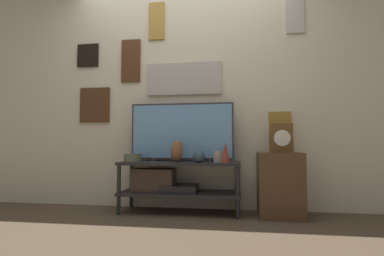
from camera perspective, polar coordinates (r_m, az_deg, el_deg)
name	(u,v)px	position (r m, az deg, el deg)	size (l,w,h in m)	color
ground_plane	(175,218)	(2.91, -3.30, -16.83)	(12.00, 12.00, 0.00)	#4C3D2D
wall_back	(184,86)	(3.40, -1.47, 8.09)	(6.40, 0.08, 2.70)	beige
media_console	(171,180)	(3.12, -4.09, -9.92)	(1.22, 0.41, 0.51)	#232326
television	(182,131)	(3.17, -1.94, -0.64)	(1.09, 0.05, 0.61)	#333338
vase_wide_bowl	(133,158)	(3.10, -11.26, -5.60)	(0.18, 0.18, 0.08)	#4C5647
vase_urn_stoneware	(177,151)	(3.01, -2.94, -4.40)	(0.12, 0.12, 0.22)	brown
vase_round_glass	(199,156)	(2.91, 1.32, -5.45)	(0.12, 0.12, 0.12)	#2D4251
vase_slim_bronze	(225,152)	(2.88, 6.37, -4.63)	(0.09, 0.09, 0.20)	brown
candle_jar	(218,157)	(3.01, 4.90, -5.44)	(0.08, 0.08, 0.11)	#C1B29E
side_table	(280,184)	(3.06, 16.36, -10.23)	(0.41, 0.43, 0.61)	#513823
mantel_clock	(281,138)	(3.04, 16.68, -1.86)	(0.21, 0.11, 0.28)	brown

